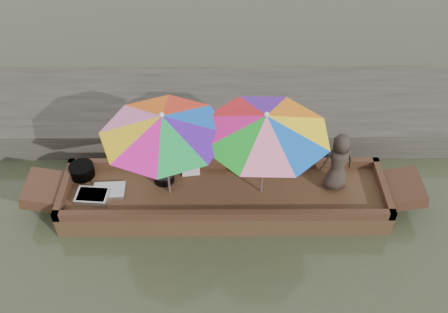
{
  "coord_description": "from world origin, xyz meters",
  "views": [
    {
      "loc": [
        -0.03,
        -5.29,
        6.05
      ],
      "look_at": [
        0.0,
        0.1,
        1.0
      ],
      "focal_mm": 40.0,
      "sensor_mm": 36.0,
      "label": 1
    }
  ],
  "objects_px": {
    "cooking_pot": "(82,171)",
    "umbrella_bow": "(166,155)",
    "supply_bag": "(190,165)",
    "tray_scallop": "(109,191)",
    "umbrella_stern": "(264,155)",
    "boat_hull": "(224,199)",
    "charcoal_grill": "(164,177)",
    "tray_crayfish": "(92,196)",
    "vendor": "(338,162)"
  },
  "relations": [
    {
      "from": "supply_bag",
      "to": "umbrella_bow",
      "type": "bearing_deg",
      "value": -123.89
    },
    {
      "from": "boat_hull",
      "to": "tray_scallop",
      "type": "xyz_separation_m",
      "value": [
        -1.78,
        -0.01,
        0.21
      ]
    },
    {
      "from": "umbrella_bow",
      "to": "supply_bag",
      "type": "bearing_deg",
      "value": 56.11
    },
    {
      "from": "charcoal_grill",
      "to": "tray_scallop",
      "type": "bearing_deg",
      "value": -163.01
    },
    {
      "from": "charcoal_grill",
      "to": "vendor",
      "type": "relative_size",
      "value": 0.32
    },
    {
      "from": "boat_hull",
      "to": "umbrella_bow",
      "type": "xyz_separation_m",
      "value": [
        -0.84,
        0.0,
        0.95
      ]
    },
    {
      "from": "tray_crayfish",
      "to": "supply_bag",
      "type": "xyz_separation_m",
      "value": [
        1.48,
        0.58,
        0.09
      ]
    },
    {
      "from": "supply_bag",
      "to": "umbrella_bow",
      "type": "distance_m",
      "value": 0.84
    },
    {
      "from": "cooking_pot",
      "to": "umbrella_bow",
      "type": "bearing_deg",
      "value": -14.44
    },
    {
      "from": "supply_bag",
      "to": "umbrella_stern",
      "type": "relative_size",
      "value": 0.15
    },
    {
      "from": "vendor",
      "to": "umbrella_stern",
      "type": "height_order",
      "value": "umbrella_stern"
    },
    {
      "from": "supply_bag",
      "to": "cooking_pot",
      "type": "bearing_deg",
      "value": -177.24
    },
    {
      "from": "cooking_pot",
      "to": "tray_crayfish",
      "type": "relative_size",
      "value": 0.79
    },
    {
      "from": "tray_crayfish",
      "to": "umbrella_stern",
      "type": "distance_m",
      "value": 2.7
    },
    {
      "from": "supply_bag",
      "to": "umbrella_bow",
      "type": "relative_size",
      "value": 0.15
    },
    {
      "from": "cooking_pot",
      "to": "vendor",
      "type": "bearing_deg",
      "value": -3.65
    },
    {
      "from": "cooking_pot",
      "to": "supply_bag",
      "type": "relative_size",
      "value": 1.39
    },
    {
      "from": "supply_bag",
      "to": "tray_scallop",
      "type": "bearing_deg",
      "value": -159.83
    },
    {
      "from": "vendor",
      "to": "umbrella_bow",
      "type": "height_order",
      "value": "umbrella_bow"
    },
    {
      "from": "cooking_pot",
      "to": "umbrella_bow",
      "type": "height_order",
      "value": "umbrella_bow"
    },
    {
      "from": "vendor",
      "to": "umbrella_stern",
      "type": "relative_size",
      "value": 0.55
    },
    {
      "from": "cooking_pot",
      "to": "tray_scallop",
      "type": "relative_size",
      "value": 0.79
    },
    {
      "from": "cooking_pot",
      "to": "umbrella_bow",
      "type": "distance_m",
      "value": 1.62
    },
    {
      "from": "tray_scallop",
      "to": "charcoal_grill",
      "type": "bearing_deg",
      "value": 16.99
    },
    {
      "from": "vendor",
      "to": "tray_crayfish",
      "type": "bearing_deg",
      "value": -4.67
    },
    {
      "from": "charcoal_grill",
      "to": "cooking_pot",
      "type": "bearing_deg",
      "value": 174.83
    },
    {
      "from": "supply_bag",
      "to": "vendor",
      "type": "xyz_separation_m",
      "value": [
        2.26,
        -0.34,
        0.38
      ]
    },
    {
      "from": "umbrella_stern",
      "to": "boat_hull",
      "type": "bearing_deg",
      "value": 180.0
    },
    {
      "from": "boat_hull",
      "to": "supply_bag",
      "type": "height_order",
      "value": "supply_bag"
    },
    {
      "from": "vendor",
      "to": "umbrella_bow",
      "type": "distance_m",
      "value": 2.58
    },
    {
      "from": "tray_scallop",
      "to": "umbrella_stern",
      "type": "distance_m",
      "value": 2.48
    },
    {
      "from": "tray_crayfish",
      "to": "vendor",
      "type": "xyz_separation_m",
      "value": [
        3.74,
        0.24,
        0.47
      ]
    },
    {
      "from": "cooking_pot",
      "to": "vendor",
      "type": "height_order",
      "value": "vendor"
    },
    {
      "from": "tray_crayfish",
      "to": "umbrella_stern",
      "type": "height_order",
      "value": "umbrella_stern"
    },
    {
      "from": "boat_hull",
      "to": "charcoal_grill",
      "type": "relative_size",
      "value": 15.4
    },
    {
      "from": "charcoal_grill",
      "to": "umbrella_stern",
      "type": "bearing_deg",
      "value": -9.22
    },
    {
      "from": "charcoal_grill",
      "to": "umbrella_bow",
      "type": "relative_size",
      "value": 0.18
    },
    {
      "from": "tray_crayfish",
      "to": "charcoal_grill",
      "type": "xyz_separation_m",
      "value": [
        1.07,
        0.38,
        0.03
      ]
    },
    {
      "from": "tray_crayfish",
      "to": "umbrella_bow",
      "type": "relative_size",
      "value": 0.27
    },
    {
      "from": "cooking_pot",
      "to": "tray_scallop",
      "type": "height_order",
      "value": "cooking_pot"
    },
    {
      "from": "cooking_pot",
      "to": "supply_bag",
      "type": "height_order",
      "value": "supply_bag"
    },
    {
      "from": "tray_scallop",
      "to": "umbrella_stern",
      "type": "relative_size",
      "value": 0.26
    },
    {
      "from": "boat_hull",
      "to": "umbrella_bow",
      "type": "distance_m",
      "value": 1.27
    },
    {
      "from": "tray_scallop",
      "to": "charcoal_grill",
      "type": "relative_size",
      "value": 1.5
    },
    {
      "from": "tray_scallop",
      "to": "supply_bag",
      "type": "relative_size",
      "value": 1.75
    },
    {
      "from": "cooking_pot",
      "to": "tray_crayfish",
      "type": "height_order",
      "value": "cooking_pot"
    },
    {
      "from": "boat_hull",
      "to": "cooking_pot",
      "type": "relative_size",
      "value": 12.98
    },
    {
      "from": "supply_bag",
      "to": "vendor",
      "type": "relative_size",
      "value": 0.27
    },
    {
      "from": "umbrella_bow",
      "to": "boat_hull",
      "type": "bearing_deg",
      "value": 0.0
    },
    {
      "from": "charcoal_grill",
      "to": "supply_bag",
      "type": "bearing_deg",
      "value": 26.23
    }
  ]
}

